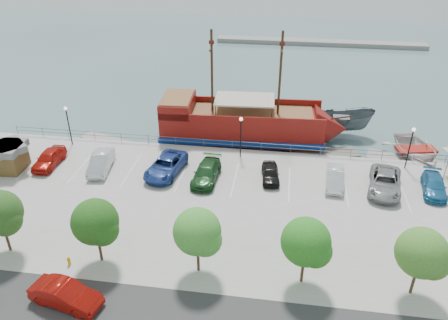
# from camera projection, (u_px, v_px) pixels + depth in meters

# --- Properties ---
(ground) EXTENTS (160.00, 160.00, 0.00)m
(ground) POSITION_uv_depth(u_px,v_px,m) (232.00, 201.00, 39.07)
(ground) COLOR #4A666B
(sidewalk) EXTENTS (100.00, 4.00, 0.05)m
(sidewalk) POSITION_uv_depth(u_px,v_px,m) (213.00, 272.00, 29.97)
(sidewalk) COLOR #9E9A8D
(sidewalk) RESTS_ON land_slab
(seawall_railing) EXTENTS (50.00, 0.06, 1.00)m
(seawall_railing) POSITION_uv_depth(u_px,v_px,m) (242.00, 146.00, 45.02)
(seawall_railing) COLOR #575A5E
(seawall_railing) RESTS_ON land_slab
(far_shore) EXTENTS (40.00, 3.00, 0.80)m
(far_shore) POSITION_uv_depth(u_px,v_px,m) (320.00, 42.00, 84.87)
(far_shore) COLOR gray
(far_shore) RESTS_ON ground
(pirate_ship) EXTENTS (20.70, 6.70, 12.96)m
(pirate_ship) POSITION_uv_depth(u_px,v_px,m) (256.00, 125.00, 47.91)
(pirate_ship) COLOR maroon
(pirate_ship) RESTS_ON ground
(patrol_boat) EXTENTS (7.76, 3.75, 2.89)m
(patrol_boat) POSITION_uv_depth(u_px,v_px,m) (341.00, 123.00, 49.94)
(patrol_boat) COLOR #464F55
(patrol_boat) RESTS_ON ground
(speedboat) EXTENTS (6.69, 8.28, 1.52)m
(speedboat) POSITION_uv_depth(u_px,v_px,m) (415.00, 152.00, 45.37)
(speedboat) COLOR beige
(speedboat) RESTS_ON ground
(dock_west) EXTENTS (6.64, 3.83, 0.37)m
(dock_west) POSITION_uv_depth(u_px,v_px,m) (108.00, 141.00, 48.82)
(dock_west) COLOR gray
(dock_west) RESTS_ON ground
(dock_mid) EXTENTS (7.96, 4.74, 0.44)m
(dock_mid) POSITION_uv_depth(u_px,v_px,m) (322.00, 156.00, 45.80)
(dock_mid) COLOR #696558
(dock_mid) RESTS_ON ground
(dock_east) EXTENTS (7.98, 4.14, 0.44)m
(dock_east) POSITION_uv_depth(u_px,v_px,m) (406.00, 162.00, 44.73)
(dock_east) COLOR gray
(dock_east) RESTS_ON ground
(shed) EXTENTS (3.42, 3.42, 2.63)m
(shed) POSITION_uv_depth(u_px,v_px,m) (7.00, 156.00, 41.23)
(shed) COLOR brown
(shed) RESTS_ON land_slab
(street_sedan) EXTENTS (4.90, 2.55, 1.54)m
(street_sedan) POSITION_uv_depth(u_px,v_px,m) (66.00, 295.00, 27.16)
(street_sedan) COLOR #900D08
(street_sedan) RESTS_ON street
(fire_hydrant) EXTENTS (0.23, 0.23, 0.68)m
(fire_hydrant) POSITION_uv_depth(u_px,v_px,m) (69.00, 261.00, 30.39)
(fire_hydrant) COLOR #DD9B04
(fire_hydrant) RESTS_ON sidewalk
(lamp_post_left) EXTENTS (0.36, 0.36, 4.28)m
(lamp_post_left) POSITION_uv_depth(u_px,v_px,m) (68.00, 119.00, 44.99)
(lamp_post_left) COLOR black
(lamp_post_left) RESTS_ON land_slab
(lamp_post_mid) EXTENTS (0.36, 0.36, 4.28)m
(lamp_post_mid) POSITION_uv_depth(u_px,v_px,m) (241.00, 130.00, 42.70)
(lamp_post_mid) COLOR black
(lamp_post_mid) RESTS_ON land_slab
(lamp_post_right) EXTENTS (0.36, 0.36, 4.28)m
(lamp_post_right) POSITION_uv_depth(u_px,v_px,m) (411.00, 141.00, 40.67)
(lamp_post_right) COLOR black
(lamp_post_right) RESTS_ON land_slab
(tree_b) EXTENTS (3.30, 3.20, 5.00)m
(tree_b) POSITION_uv_depth(u_px,v_px,m) (1.00, 215.00, 30.17)
(tree_b) COLOR #473321
(tree_b) RESTS_ON sidewalk
(tree_c) EXTENTS (3.30, 3.20, 5.00)m
(tree_c) POSITION_uv_depth(u_px,v_px,m) (97.00, 224.00, 29.28)
(tree_c) COLOR #473321
(tree_c) RESTS_ON sidewalk
(tree_d) EXTENTS (3.30, 3.20, 5.00)m
(tree_d) POSITION_uv_depth(u_px,v_px,m) (199.00, 234.00, 28.39)
(tree_d) COLOR #473321
(tree_d) RESTS_ON sidewalk
(tree_e) EXTENTS (3.30, 3.20, 5.00)m
(tree_e) POSITION_uv_depth(u_px,v_px,m) (308.00, 244.00, 27.50)
(tree_e) COLOR #473321
(tree_e) RESTS_ON sidewalk
(tree_f) EXTENTS (3.30, 3.20, 5.00)m
(tree_f) POSITION_uv_depth(u_px,v_px,m) (424.00, 255.00, 26.61)
(tree_f) COLOR #473321
(tree_f) RESTS_ON sidewalk
(parked_car_a) EXTENTS (1.85, 4.55, 1.55)m
(parked_car_a) POSITION_uv_depth(u_px,v_px,m) (49.00, 158.00, 42.21)
(parked_car_a) COLOR #B4160D
(parked_car_a) RESTS_ON land_slab
(parked_car_b) EXTENTS (2.32, 5.00, 1.59)m
(parked_car_b) POSITION_uv_depth(u_px,v_px,m) (101.00, 162.00, 41.51)
(parked_car_b) COLOR silver
(parked_car_b) RESTS_ON land_slab
(parked_car_c) EXTENTS (3.49, 6.06, 1.59)m
(parked_car_c) POSITION_uv_depth(u_px,v_px,m) (166.00, 166.00, 40.90)
(parked_car_c) COLOR navy
(parked_car_c) RESTS_ON land_slab
(parked_car_d) EXTENTS (2.39, 5.23, 1.49)m
(parked_car_d) POSITION_uv_depth(u_px,v_px,m) (206.00, 173.00, 39.90)
(parked_car_d) COLOR #1B461F
(parked_car_d) RESTS_ON land_slab
(parked_car_e) EXTENTS (1.99, 4.03, 1.32)m
(parked_car_e) POSITION_uv_depth(u_px,v_px,m) (270.00, 173.00, 40.01)
(parked_car_e) COLOR black
(parked_car_e) RESTS_ON land_slab
(parked_car_f) EXTENTS (1.83, 4.48, 1.44)m
(parked_car_f) POSITION_uv_depth(u_px,v_px,m) (335.00, 178.00, 39.20)
(parked_car_f) COLOR silver
(parked_car_f) RESTS_ON land_slab
(parked_car_g) EXTENTS (3.66, 6.12, 1.59)m
(parked_car_g) POSITION_uv_depth(u_px,v_px,m) (385.00, 182.00, 38.41)
(parked_car_g) COLOR gray
(parked_car_g) RESTS_ON land_slab
(parked_car_h) EXTENTS (2.46, 4.79, 1.33)m
(parked_car_h) POSITION_uv_depth(u_px,v_px,m) (434.00, 186.00, 38.19)
(parked_car_h) COLOR #206696
(parked_car_h) RESTS_ON land_slab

